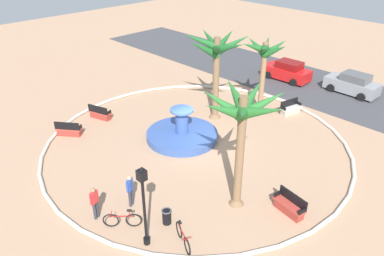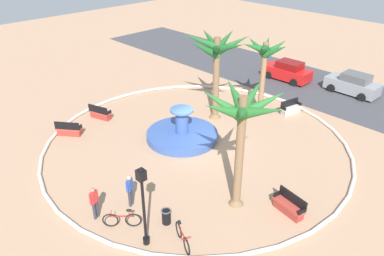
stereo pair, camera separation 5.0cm
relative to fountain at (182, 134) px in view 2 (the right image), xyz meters
name	(u,v)px [view 2 (the right image)]	position (x,y,z in m)	size (l,w,h in m)	color
ground_plane	(196,144)	(1.09, 0.17, -0.30)	(80.00, 80.00, 0.00)	tan
plaza_curb	(196,143)	(1.09, 0.17, -0.20)	(18.21, 18.21, 0.20)	silver
street_asphalt	(312,85)	(1.09, 13.67, -0.28)	(48.00, 8.00, 0.03)	#424247
fountain	(182,134)	(0.00, 0.00, 0.00)	(4.41, 4.41, 2.03)	#38569E
palm_tree_near_fountain	(242,117)	(6.32, -2.34, 4.31)	(3.86, 3.95, 5.86)	brown
palm_tree_by_curb	(265,57)	(1.15, 6.39, 3.80)	(3.23, 3.18, 5.35)	#8E6B4C
palm_tree_mid_plaza	(217,54)	(-0.61, 3.63, 4.21)	(4.50, 4.42, 5.85)	brown
bench_east	(289,207)	(8.44, -1.10, 0.05)	(1.66, 0.77, 1.00)	#B73D33
bench_west	(100,114)	(-5.95, -2.14, 0.05)	(1.68, 0.97, 1.00)	#B73D33
bench_north	(291,109)	(2.73, 7.86, 0.05)	(0.83, 1.67, 1.00)	beige
bench_southeast	(69,130)	(-5.28, -4.82, 0.05)	(1.57, 1.38, 1.00)	#B73D33
lamppost	(143,201)	(5.37, -7.01, 1.97)	(0.32, 0.32, 3.86)	black
trash_bin	(166,216)	(5.03, -5.61, 0.09)	(0.46, 0.46, 0.73)	black
bicycle_red_frame	(122,220)	(3.85, -7.16, 0.08)	(1.22, 1.29, 0.94)	black
bicycle_by_lamppost	(182,237)	(6.47, -5.96, 0.08)	(1.60, 0.75, 0.94)	black
person_cyclist_helmet	(94,201)	(2.54, -7.67, 0.64)	(0.30, 0.51, 1.67)	#33333D
person_cyclist_photo	(130,189)	(2.93, -6.02, 0.65)	(0.33, 0.49, 1.69)	#33333D
parked_car_leftmost	(287,71)	(-1.14, 13.27, 0.48)	(4.04, 2.00, 1.67)	red
parked_car_second	(353,84)	(4.09, 14.40, 0.48)	(4.02, 1.96, 1.67)	gray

